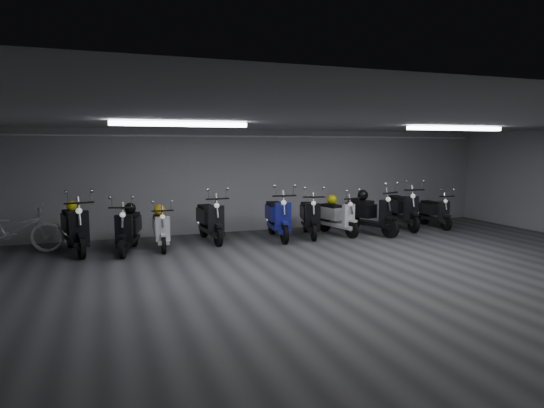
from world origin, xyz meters
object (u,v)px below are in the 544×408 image
object	(u,v)px
scooter_6	(338,211)
scooter_9	(435,207)
scooter_4	(278,211)
helmet_0	(363,195)
scooter_5	(310,211)
scooter_8	(403,203)
bicycle	(13,225)
helmet_2	(160,210)
helmet_3	(332,200)
helmet_4	(72,206)
scooter_2	(161,223)
scooter_7	(370,208)
helmet_1	(130,208)
scooter_0	(75,220)
scooter_1	(128,223)
scooter_3	(210,214)

from	to	relation	value
scooter_6	scooter_9	bearing A→B (deg)	-11.70
scooter_4	helmet_0	bearing A→B (deg)	6.65
scooter_5	scooter_6	xyz separation A→B (m)	(0.79, -0.05, -0.05)
scooter_4	scooter_8	bearing A→B (deg)	9.54
bicycle	helmet_2	xyz separation A→B (m)	(3.10, -0.34, 0.22)
scooter_5	scooter_6	bearing A→B (deg)	11.19
helmet_3	helmet_4	distance (m)	6.48
scooter_2	helmet_2	world-z (taller)	scooter_2
scooter_9	bicycle	distance (m)	10.92
scooter_7	helmet_1	xyz separation A→B (m)	(-6.14, 0.20, 0.23)
scooter_8	helmet_3	distance (m)	2.24
scooter_4	helmet_2	distance (m)	2.94
scooter_9	helmet_2	distance (m)	7.82
scooter_0	scooter_9	distance (m)	9.65
scooter_8	helmet_4	distance (m)	8.71
scooter_9	helmet_3	distance (m)	3.25
scooter_0	helmet_1	distance (m)	1.20
helmet_0	scooter_5	bearing A→B (deg)	178.40
scooter_8	scooter_0	bearing A→B (deg)	-171.52
scooter_1	scooter_4	bearing A→B (deg)	19.19
scooter_6	helmet_4	xyz separation A→B (m)	(-6.53, 0.29, 0.39)
scooter_9	helmet_0	bearing A→B (deg)	-175.36
scooter_6	scooter_5	bearing A→B (deg)	163.77
helmet_0	helmet_2	size ratio (longest dim) A/B	1.08
scooter_4	scooter_0	bearing A→B (deg)	-173.81
scooter_3	helmet_1	world-z (taller)	scooter_3
scooter_2	scooter_8	world-z (taller)	scooter_8
scooter_8	scooter_9	xyz separation A→B (m)	(1.00, -0.16, -0.13)
scooter_9	helmet_0	xyz separation A→B (m)	(-2.43, -0.04, 0.44)
scooter_5	scooter_9	bearing A→B (deg)	14.82
scooter_3	helmet_4	xyz separation A→B (m)	(-3.14, 0.02, 0.32)
helmet_2	scooter_7	bearing A→B (deg)	-2.92
helmet_4	scooter_1	bearing A→B (deg)	-26.11
scooter_9	bicycle	size ratio (longest dim) A/B	0.80
scooter_8	helmet_4	size ratio (longest dim) A/B	8.57
scooter_4	bicycle	size ratio (longest dim) A/B	0.97
scooter_9	helmet_3	world-z (taller)	scooter_9
scooter_3	scooter_8	world-z (taller)	scooter_8
scooter_4	helmet_3	size ratio (longest dim) A/B	7.46
helmet_4	scooter_2	bearing A→B (deg)	-14.04
scooter_1	helmet_0	size ratio (longest dim) A/B	6.24
scooter_4	scooter_9	size ratio (longest dim) A/B	1.21
scooter_9	scooter_1	bearing A→B (deg)	-173.98
helmet_2	helmet_3	distance (m)	4.58
scooter_1	scooter_5	bearing A→B (deg)	18.96
scooter_3	scooter_7	xyz separation A→B (m)	(4.23, -0.51, 0.02)
bicycle	scooter_5	bearing A→B (deg)	-87.81
scooter_5	scooter_9	size ratio (longest dim) A/B	1.14
helmet_0	helmet_2	bearing A→B (deg)	179.73
helmet_0	scooter_8	bearing A→B (deg)	8.02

